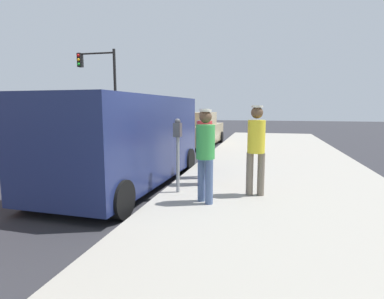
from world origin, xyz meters
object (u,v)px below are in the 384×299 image
at_px(pedestrian_in_green, 205,150).
at_px(pedestrian_in_gray, 204,139).
at_px(parked_van, 126,138).
at_px(parked_sedan_ahead, 198,131).
at_px(traffic_light_corner, 102,79).
at_px(pedestrian_in_yellow, 256,144).
at_px(pedestrian_in_red, 205,141).
at_px(parking_meter_near, 178,143).

height_order(pedestrian_in_green, pedestrian_in_gray, pedestrian_in_green).
xyz_separation_m(parked_van, parked_sedan_ahead, (-0.05, 8.08, -0.41)).
bearing_deg(parked_van, parked_sedan_ahead, 90.35).
distance_m(parked_van, parked_sedan_ahead, 8.09).
xyz_separation_m(pedestrian_in_gray, traffic_light_corner, (-7.95, 9.22, 2.39)).
distance_m(pedestrian_in_yellow, parked_sedan_ahead, 9.25).
distance_m(pedestrian_in_red, parked_van, 1.90).
height_order(parking_meter_near, pedestrian_in_gray, pedestrian_in_gray).
xyz_separation_m(pedestrian_in_green, parked_sedan_ahead, (-2.23, 9.41, -0.38)).
bearing_deg(pedestrian_in_red, parking_meter_near, -117.72).
bearing_deg(pedestrian_in_green, pedestrian_in_gray, 102.31).
relative_size(pedestrian_in_gray, parked_sedan_ahead, 0.38).
distance_m(pedestrian_in_yellow, traffic_light_corner, 14.19).
relative_size(pedestrian_in_green, pedestrian_in_red, 1.00).
height_order(parking_meter_near, traffic_light_corner, traffic_light_corner).
height_order(pedestrian_in_yellow, pedestrian_in_gray, pedestrian_in_yellow).
distance_m(pedestrian_in_red, parked_sedan_ahead, 8.32).
height_order(parked_van, traffic_light_corner, traffic_light_corner).
distance_m(pedestrian_in_green, pedestrian_in_yellow, 1.12).
bearing_deg(parked_van, pedestrian_in_gray, 20.58).
bearing_deg(pedestrian_in_red, parked_sedan_ahead, 103.59).
height_order(parking_meter_near, pedestrian_in_green, pedestrian_in_green).
height_order(pedestrian_in_red, parked_sedan_ahead, pedestrian_in_red).
height_order(pedestrian_in_gray, parked_van, parked_van).
distance_m(pedestrian_in_green, pedestrian_in_red, 1.36).
relative_size(pedestrian_in_gray, traffic_light_corner, 0.33).
bearing_deg(pedestrian_in_yellow, pedestrian_in_green, -141.13).
relative_size(parked_sedan_ahead, traffic_light_corner, 0.86).
relative_size(pedestrian_in_yellow, parked_sedan_ahead, 0.40).
distance_m(parked_van, traffic_light_corner, 11.90).
bearing_deg(pedestrian_in_yellow, parked_van, 168.47).
bearing_deg(parked_van, pedestrian_in_green, -31.33).
bearing_deg(pedestrian_in_red, parked_van, 179.93).
relative_size(pedestrian_in_red, traffic_light_corner, 0.33).
height_order(pedestrian_in_gray, pedestrian_in_red, pedestrian_in_red).
relative_size(pedestrian_in_green, parked_sedan_ahead, 0.38).
bearing_deg(parked_van, pedestrian_in_yellow, -11.53).
height_order(parking_meter_near, pedestrian_in_red, pedestrian_in_red).
bearing_deg(parked_sedan_ahead, pedestrian_in_green, -76.66).
distance_m(pedestrian_in_yellow, pedestrian_in_red, 1.31).
bearing_deg(pedestrian_in_green, parked_van, 148.67).
distance_m(parking_meter_near, parked_van, 1.69).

